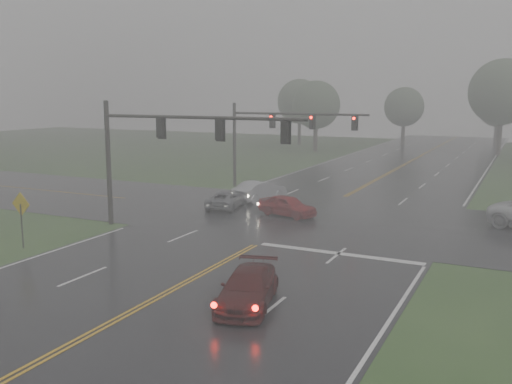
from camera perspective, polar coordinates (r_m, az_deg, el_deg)
The scene contains 16 objects.
ground at distance 19.46m, azimuth -19.18°, elevation -14.86°, with size 180.00×180.00×0.00m, color #29471E.
main_road at distance 35.63m, azimuth 4.12°, elevation -3.09°, with size 18.00×160.00×0.02m, color black.
cross_street at distance 37.46m, azimuth 5.26°, elevation -2.47°, with size 120.00×14.00×0.02m, color black.
stop_bar at distance 29.06m, azimuth 8.28°, elevation -6.15°, with size 8.50×0.50×0.01m, color silver.
sedan_maroon at distance 22.09m, azimuth -0.82°, elevation -11.26°, with size 1.87×4.61×1.34m, color #3F0B0B.
sedan_red at distance 37.51m, azimuth 3.16°, elevation -2.43°, with size 1.63×4.05×1.38m, color maroon.
sedan_silver at distance 42.81m, azimuth 0.37°, elevation -0.88°, with size 1.59×4.55×1.50m, color #9EA0A5.
car_grey at distance 40.18m, azimuth -2.98°, elevation -1.60°, with size 1.98×4.28×1.19m, color slate.
signal_gantry_near at distance 33.13m, azimuth -9.38°, elevation 5.07°, with size 13.01×0.33×7.54m.
signal_gantry_far at distance 47.47m, azimuth 1.68°, elevation 6.27°, with size 11.82×0.36×7.17m.
sign_diamond_west at distance 31.76m, azimuth -22.43°, elevation -1.73°, with size 1.23×0.10×2.96m.
tree_nw_a at distance 79.65m, azimuth 6.02°, elevation 8.66°, with size 6.63×6.63×9.74m.
tree_ne_a at distance 80.39m, azimuth 23.41°, elevation 9.17°, with size 8.43×8.43×12.38m.
tree_n_mid at distance 92.10m, azimuth 14.59°, elevation 8.24°, with size 6.11×6.11×8.97m.
tree_nw_b at distance 89.98m, azimuth 4.39°, elevation 9.02°, with size 6.96×6.96×10.23m.
tree_n_far at distance 99.65m, azimuth 23.00°, elevation 7.62°, with size 5.65×5.65×8.30m.
Camera 1 is at (12.83, -12.28, 7.95)m, focal length 40.00 mm.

